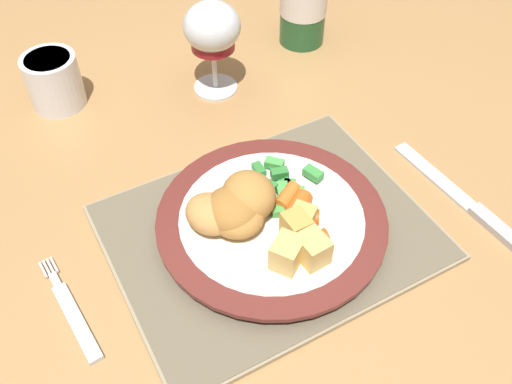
{
  "coord_description": "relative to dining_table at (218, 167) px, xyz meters",
  "views": [
    {
      "loc": [
        -0.23,
        -0.53,
        1.24
      ],
      "look_at": [
        -0.03,
        -0.17,
        0.78
      ],
      "focal_mm": 40.0,
      "sensor_mm": 36.0,
      "label": 1
    }
  ],
  "objects": [
    {
      "name": "roast_potatoes",
      "position": [
        -0.02,
        -0.24,
        0.12
      ],
      "size": [
        0.08,
        0.07,
        0.03
      ],
      "color": "gold",
      "rests_on": "dinner_plate"
    },
    {
      "name": "breaded_croquettes",
      "position": [
        -0.06,
        -0.18,
        0.13
      ],
      "size": [
        0.11,
        0.09,
        0.05
      ],
      "color": "tan",
      "rests_on": "dinner_plate"
    },
    {
      "name": "dining_table",
      "position": [
        0.0,
        0.0,
        0.0
      ],
      "size": [
        1.36,
        1.03,
        0.74
      ],
      "color": "#AD7F4C",
      "rests_on": "ground"
    },
    {
      "name": "table_knife",
      "position": [
        0.19,
        -0.27,
        0.08
      ],
      "size": [
        0.03,
        0.2,
        0.01
      ],
      "color": "silver",
      "rests_on": "dining_table"
    },
    {
      "name": "glazed_carrots",
      "position": [
        -0.0,
        -0.22,
        0.12
      ],
      "size": [
        0.06,
        0.09,
        0.02
      ],
      "color": "#CC5119",
      "rests_on": "dinner_plate"
    },
    {
      "name": "ground_plane",
      "position": [
        0.0,
        0.0,
        -0.66
      ],
      "size": [
        6.0,
        6.0,
        0.0
      ],
      "primitive_type": "plane",
      "color": "brown"
    },
    {
      "name": "dinner_plate",
      "position": [
        -0.03,
        -0.19,
        0.1
      ],
      "size": [
        0.25,
        0.25,
        0.02
      ],
      "color": "white",
      "rests_on": "placemat"
    },
    {
      "name": "drinking_cup",
      "position": [
        -0.17,
        0.14,
        0.12
      ],
      "size": [
        0.07,
        0.07,
        0.07
      ],
      "color": "white",
      "rests_on": "dining_table"
    },
    {
      "name": "green_beans_pile",
      "position": [
        0.0,
        -0.17,
        0.11
      ],
      "size": [
        0.09,
        0.08,
        0.02
      ],
      "color": "#338438",
      "rests_on": "dinner_plate"
    },
    {
      "name": "placemat",
      "position": [
        -0.03,
        -0.2,
        0.08
      ],
      "size": [
        0.34,
        0.27,
        0.01
      ],
      "color": "gray",
      "rests_on": "dining_table"
    },
    {
      "name": "wine_glass",
      "position": [
        0.04,
        0.07,
        0.17
      ],
      "size": [
        0.08,
        0.08,
        0.13
      ],
      "color": "silver",
      "rests_on": "dining_table"
    },
    {
      "name": "fork",
      "position": [
        -0.25,
        -0.19,
        0.08
      ],
      "size": [
        0.03,
        0.14,
        0.01
      ],
      "color": "silver",
      "rests_on": "dining_table"
    }
  ]
}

